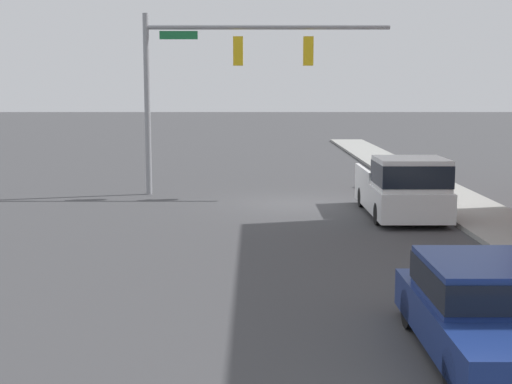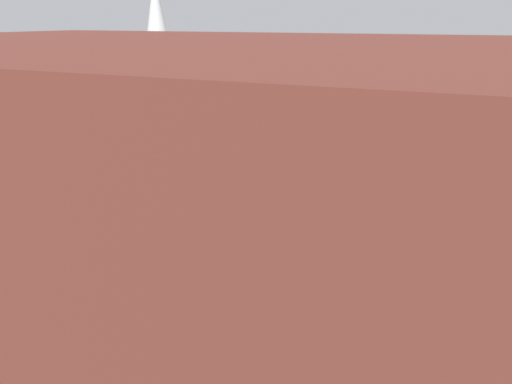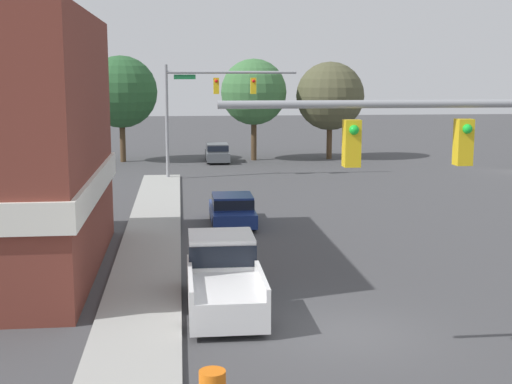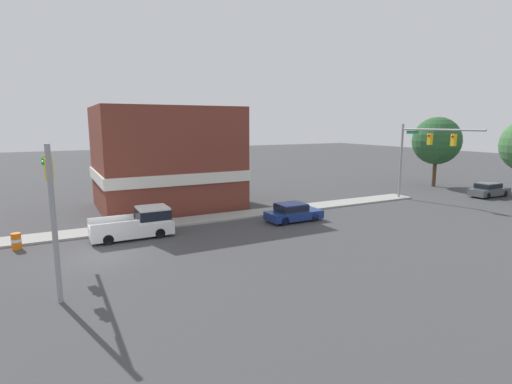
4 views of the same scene
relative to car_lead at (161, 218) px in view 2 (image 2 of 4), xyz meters
The scene contains 6 objects.
ground_plane 14.38m from the car_lead, 81.46° to the right, with size 200.00×200.00×0.00m, color #424244.
sidewalk_curb 14.65m from the car_lead, 104.11° to the right, with size 2.40×60.00×0.14m.
car_lead is the anchor object (origin of this frame).
pickup_truck_parked 11.44m from the car_lead, 95.61° to the right, with size 2.10×5.23×1.95m.
corner_brick_building 12.71m from the car_lead, 144.97° to the right, with size 9.74×12.13×8.89m.
church_steeple 28.45m from the car_lead, 34.16° to the left, with size 2.64×2.64×12.88m.
Camera 2 is at (-19.37, 1.81, 9.23)m, focal length 35.00 mm.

